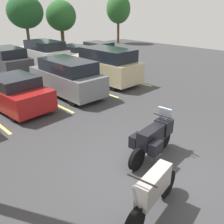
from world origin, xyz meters
The scene contains 14 objects.
ground centered at (0.00, 0.00, -0.05)m, with size 44.00×44.00×0.10m, color #38383A.
motorcycle_touring centered at (0.48, 0.34, 0.66)m, with size 2.15×0.92×1.42m.
motorcycle_second centered at (-1.35, -1.02, 0.63)m, with size 2.14×0.63×1.33m.
parking_stripes centered at (-0.63, 7.09, 0.00)m, with size 13.90×4.72×0.01m.
car_red centered at (-0.76, 7.14, 0.72)m, with size 2.04×4.33×1.49m.
car_grey centered at (2.01, 6.95, 0.92)m, with size 1.83×4.54×1.82m.
car_champagne centered at (4.94, 7.33, 1.02)m, with size 1.95×4.83×2.04m.
car_far_charcoal centered at (1.69, 13.55, 0.86)m, with size 1.93×4.49×1.75m.
car_far_white centered at (4.45, 13.50, 0.99)m, with size 1.91×4.42×1.96m.
car_far_silver centered at (7.21, 13.86, 0.66)m, with size 2.07×4.83×1.33m.
car_far_green centered at (9.96, 13.81, 0.68)m, with size 2.09×4.83×1.37m.
tree_far_right centered at (18.31, 19.25, 4.04)m, with size 2.93×2.93×5.77m.
tree_far_left centered at (10.74, 20.39, 3.37)m, with size 3.18×3.18×4.95m.
tree_center_left centered at (6.90, 20.68, 3.80)m, with size 3.45×3.45×5.37m.
Camera 1 is at (-4.77, -3.30, 4.16)m, focal length 39.02 mm.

